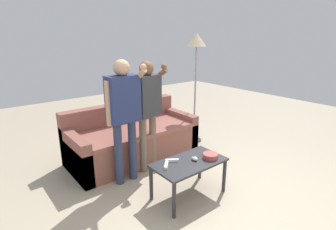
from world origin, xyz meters
TOP-DOWN VIEW (x-y plane):
  - ground_plane at (0.00, 0.00)m, footprint 12.00×12.00m
  - couch at (0.06, 1.36)m, footprint 1.97×0.91m
  - coffee_table at (0.03, 0.02)m, footprint 0.87×0.48m
  - snack_bowl at (0.29, -0.08)m, footprint 0.18×0.18m
  - game_remote_nunchuk at (0.10, -0.00)m, footprint 0.06×0.09m
  - floor_lamp at (1.31, 1.25)m, footprint 0.33×0.33m
  - player_center at (0.05, 0.89)m, footprint 0.49×0.30m
  - player_left at (-0.38, 0.79)m, footprint 0.48×0.32m
  - game_remote_wand_near at (-0.25, 0.09)m, footprint 0.14×0.14m
  - game_remote_wand_far at (-0.12, 0.15)m, footprint 0.15×0.11m

SIDE VIEW (x-z plane):
  - ground_plane at x=0.00m, z-range 0.00..0.00m
  - couch at x=0.06m, z-range -0.11..0.72m
  - coffee_table at x=0.03m, z-range 0.16..0.62m
  - game_remote_wand_near at x=-0.25m, z-range 0.45..0.49m
  - game_remote_wand_far at x=-0.12m, z-range 0.45..0.49m
  - game_remote_nunchuk at x=0.10m, z-range 0.45..0.51m
  - snack_bowl at x=0.29m, z-range 0.46..0.52m
  - player_center at x=0.05m, z-range 0.20..1.76m
  - player_left at x=-0.38m, z-range 0.21..1.82m
  - floor_lamp at x=1.31m, z-range 0.69..2.61m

